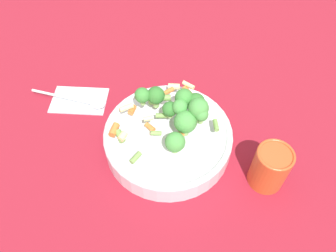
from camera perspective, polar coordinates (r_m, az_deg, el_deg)
The scene contains 6 objects.
ground_plane at distance 0.73m, azimuth 0.00°, elevation -3.34°, with size 3.00×3.00×0.00m, color maroon.
bowl at distance 0.71m, azimuth 0.00°, elevation -2.05°, with size 0.28×0.28×0.05m.
pasta_salad at distance 0.66m, azimuth 1.81°, elevation 2.52°, with size 0.18×0.22×0.08m.
cup at distance 0.67m, azimuth 17.38°, elevation -6.82°, with size 0.07×0.07×0.10m.
napkin at distance 0.84m, azimuth -15.21°, elevation 4.40°, with size 0.14×0.16×0.01m.
spoon at distance 0.83m, azimuth -14.95°, elevation 4.26°, with size 0.14×0.16×0.01m.
Camera 1 is at (0.37, -0.17, 0.61)m, focal length 35.00 mm.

